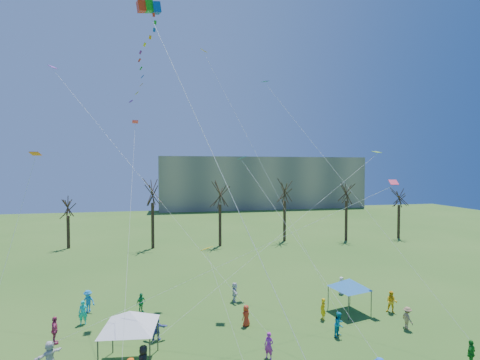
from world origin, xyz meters
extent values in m
cube|color=gray|center=(22.00, 82.00, 7.50)|extent=(60.00, 14.00, 15.00)
cylinder|color=black|center=(-19.49, 37.47, 2.38)|extent=(0.44, 0.44, 4.76)
cylinder|color=black|center=(-7.39, 35.06, 3.34)|extent=(0.44, 0.44, 6.68)
cylinder|color=black|center=(2.47, 34.50, 3.14)|extent=(0.44, 0.44, 6.27)
cylinder|color=black|center=(13.17, 35.91, 3.23)|extent=(0.44, 0.44, 6.46)
cylinder|color=black|center=(23.07, 34.18, 3.22)|extent=(0.44, 0.44, 6.45)
cylinder|color=black|center=(32.64, 34.07, 2.79)|extent=(0.44, 0.44, 5.58)
cube|color=red|center=(-6.60, 9.01, 22.77)|extent=(0.76, 1.02, 0.88)
cube|color=#128A12|center=(-6.10, 9.01, 22.77)|extent=(0.76, 1.02, 0.88)
cube|color=#0E46B1|center=(-5.61, 9.01, 22.77)|extent=(0.76, 1.02, 0.88)
cylinder|color=white|center=(-2.35, 2.69, 12.19)|extent=(0.02, 0.02, 24.69)
cylinder|color=#3F3F44|center=(-8.70, 4.15, 1.14)|extent=(0.08, 0.08, 2.27)
cylinder|color=#3F3F44|center=(-5.91, 3.84, 1.14)|extent=(0.08, 0.08, 2.27)
cylinder|color=#3F3F44|center=(-8.39, 6.95, 1.14)|extent=(0.08, 0.08, 2.27)
cylinder|color=#3F3F44|center=(-5.59, 6.63, 1.14)|extent=(0.08, 0.08, 2.27)
pyramid|color=white|center=(-7.15, 5.39, 2.76)|extent=(4.30, 4.30, 0.97)
cylinder|color=#3F3F44|center=(8.65, 8.08, 0.96)|extent=(0.08, 0.08, 1.91)
cylinder|color=#3F3F44|center=(10.96, 8.62, 0.96)|extent=(0.08, 0.08, 1.91)
cylinder|color=#3F3F44|center=(8.11, 10.39, 0.96)|extent=(0.08, 0.08, 1.91)
cylinder|color=#3F3F44|center=(10.42, 10.93, 0.96)|extent=(0.08, 0.08, 1.91)
pyramid|color=#256DBA|center=(9.54, 9.51, 2.32)|extent=(3.55, 3.55, 0.82)
imported|color=#1D8624|center=(12.61, 1.10, 0.79)|extent=(1.01, 0.73, 1.59)
imported|color=silver|center=(-11.65, 5.69, 0.86)|extent=(1.49, 1.49, 1.72)
imported|color=purple|center=(1.15, 4.30, 0.81)|extent=(0.70, 0.68, 1.62)
imported|color=#0B82A5|center=(6.73, 5.95, 0.85)|extent=(1.05, 1.01, 1.71)
imported|color=#9F7B56|center=(12.14, 5.93, 0.81)|extent=(0.65, 1.07, 1.61)
imported|color=#C84272|center=(-12.36, 8.84, 0.92)|extent=(0.76, 1.16, 1.84)
imported|color=#5665BC|center=(-5.75, 8.01, 0.81)|extent=(1.56, 0.69, 1.63)
imported|color=red|center=(0.71, 8.75, 0.78)|extent=(0.90, 0.86, 1.56)
imported|color=yellow|center=(6.78, 8.59, 0.82)|extent=(0.40, 0.60, 1.64)
imported|color=yellow|center=(12.78, 8.59, 0.88)|extent=(1.08, 1.06, 1.75)
imported|color=#1A81D0|center=(-11.39, 13.65, 0.90)|extent=(1.32, 1.00, 1.81)
imported|color=green|center=(-7.16, 12.72, 0.80)|extent=(0.91, 0.96, 1.60)
imported|color=silver|center=(0.74, 13.47, 0.83)|extent=(0.68, 1.59, 1.66)
imported|color=white|center=(10.85, 13.21, 0.79)|extent=(0.92, 0.85, 1.57)
imported|color=#0EC5B6|center=(-11.22, 11.47, 0.89)|extent=(0.68, 0.48, 1.78)
cube|color=#E4580C|center=(-11.68, 4.37, 12.49)|extent=(0.46, 0.59, 0.19)
cylinder|color=white|center=(-12.36, 2.20, 6.90)|extent=(0.01, 0.01, 11.71)
cube|color=#F52851|center=(-7.61, 14.37, 15.64)|extent=(0.56, 0.69, 0.21)
cylinder|color=white|center=(-7.36, 7.94, 8.47)|extent=(0.01, 0.01, 18.97)
cube|color=yellow|center=(-2.56, 5.33, 6.77)|extent=(0.80, 0.77, 0.26)
cylinder|color=white|center=(-1.78, 3.25, 4.04)|extent=(0.01, 0.01, 6.75)
cube|color=#1BCDAD|center=(1.26, 12.93, 12.61)|extent=(0.79, 0.66, 0.30)
cylinder|color=white|center=(3.69, 6.68, 6.96)|extent=(0.01, 0.01, 17.30)
cube|color=blue|center=(5.05, 18.96, 20.82)|extent=(0.89, 0.81, 0.17)
cylinder|color=white|center=(8.83, 10.03, 11.06)|extent=(0.01, 0.01, 27.23)
cube|color=#B7163B|center=(8.70, 3.05, 10.86)|extent=(0.65, 0.71, 0.31)
cylinder|color=white|center=(-1.47, 4.37, 6.08)|extent=(0.01, 0.01, 22.47)
cube|color=#77C32D|center=(13.19, 11.51, 13.16)|extent=(0.67, 0.81, 0.18)
cylinder|color=white|center=(3.46, 7.80, 7.23)|extent=(0.01, 0.01, 23.79)
cube|color=purple|center=(-15.18, 18.49, 20.95)|extent=(0.94, 0.92, 0.37)
cylinder|color=white|center=(-7.02, 11.40, 11.13)|extent=(0.01, 0.01, 28.96)
cube|color=#EFAA0C|center=(-1.36, 19.00, 23.57)|extent=(0.74, 0.71, 0.38)
cylinder|color=white|center=(2.69, 12.47, 12.43)|extent=(0.01, 0.01, 26.72)
camera|label=1|loc=(-4.66, -15.08, 11.72)|focal=25.00mm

